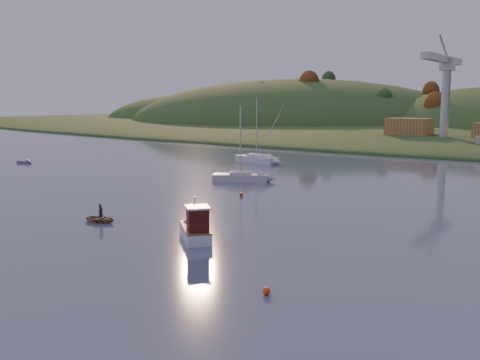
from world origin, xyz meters
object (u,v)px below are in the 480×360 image
Objects in this scene: sailboat_near at (240,177)px; grey_dinghy at (27,162)px; red_tender at (262,177)px; canoe at (101,219)px; fishing_boat at (194,227)px; sailboat_far at (257,159)px.

sailboat_near is 3.60× the size of grey_dinghy.
sailboat_near is 4.23m from red_tender.
sailboat_near reaches higher than red_tender.
sailboat_near reaches higher than canoe.
canoe is at bearing -49.83° from grey_dinghy.
canoe is at bearing -50.35° from red_tender.
canoe is (-11.35, -0.92, -0.61)m from fishing_boat.
grey_dinghy is (-34.79, -26.85, -0.57)m from sailboat_far.
fishing_boat reaches higher than canoe.
red_tender reaches higher than grey_dinghy.
grey_dinghy reaches higher than canoe.
sailboat_near is 0.89× the size of sailboat_far.
sailboat_far is (-28.33, 49.96, -0.13)m from fishing_boat.
red_tender is at bearing -7.30° from canoe.
sailboat_near is at bearing -53.93° from sailboat_far.
grey_dinghy is at bearing 51.09° from canoe.
sailboat_far is at bearing 12.74° from grey_dinghy.
fishing_boat is 2.05× the size of grey_dinghy.
red_tender is 1.08× the size of grey_dinghy.
fishing_boat is 67.22m from grey_dinghy.
fishing_boat is 57.43m from sailboat_far.
red_tender is 48.77m from grey_dinghy.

